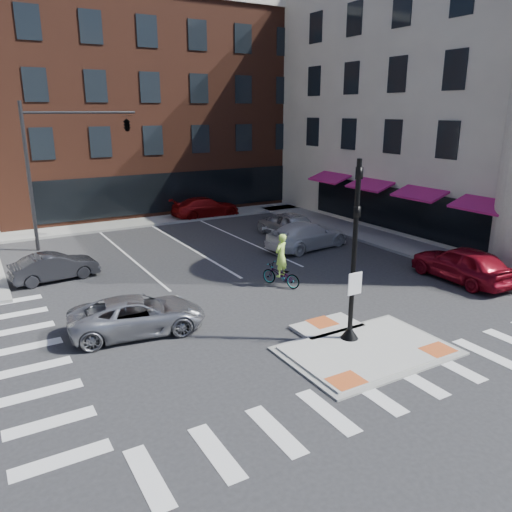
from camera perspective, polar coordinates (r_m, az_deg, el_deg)
ground at (r=17.15m, az=11.47°, el=-10.02°), size 120.00×120.00×0.00m
refuge_island at (r=16.96m, az=12.06°, el=-10.18°), size 5.40×4.65×0.13m
sidewalk_e at (r=31.02m, az=14.31°, el=1.93°), size 3.00×24.00×0.15m
sidewalk_n at (r=36.70m, az=-8.04°, el=4.46°), size 26.00×3.00×0.15m
building_n at (r=45.35m, az=-13.47°, el=16.25°), size 24.40×18.40×15.50m
building_e at (r=39.31m, az=25.31°, el=15.60°), size 21.90×23.90×17.70m
building_far_left at (r=63.69m, az=-24.99°, el=12.58°), size 10.00×12.00×10.00m
building_far_right at (r=68.17m, az=-14.06°, el=14.58°), size 12.00×12.00×12.00m
signal_pole at (r=16.53m, az=11.03°, el=-2.17°), size 0.60×0.60×5.98m
mast_arm_signal at (r=30.17m, az=-17.23°, el=13.13°), size 6.10×2.24×8.00m
silver_suv at (r=18.00m, az=-13.36°, el=-6.57°), size 4.95×2.85×1.30m
red_sedan at (r=24.48m, az=22.53°, el=-0.82°), size 2.13×4.91×1.65m
white_pickup at (r=28.21m, az=5.84°, el=2.36°), size 5.45×2.89×1.50m
bg_car_dark at (r=24.61m, az=-22.04°, el=-1.15°), size 3.96×1.75×1.26m
bg_car_silver at (r=30.64m, az=3.60°, el=3.64°), size 2.04×4.80×1.62m
bg_car_red at (r=36.65m, az=-5.77°, el=5.56°), size 5.03×2.08×1.45m
cyclist at (r=22.01m, az=2.86°, el=-1.46°), size 1.39×2.02×2.38m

